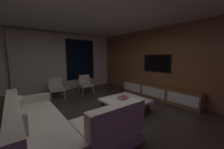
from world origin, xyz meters
TOP-DOWN VIEW (x-y plane):
  - floor at (0.00, 0.00)m, footprint 9.20×9.20m
  - back_wall_with_window at (-0.06, 3.62)m, footprint 6.60×0.30m
  - media_wall at (3.06, 0.00)m, footprint 0.12×7.80m
  - ceiling at (0.00, 0.00)m, footprint 8.20×8.20m
  - sectional_couch at (-0.97, -0.21)m, footprint 1.98×2.50m
  - coffee_table at (1.01, -0.02)m, footprint 1.16×1.16m
  - book_stack_on_coffee_table at (0.97, 0.05)m, footprint 0.28×0.22m
  - accent_chair_near_window at (1.02, 2.54)m, footprint 0.61×0.63m
  - accent_chair_by_curtain at (-0.22, 2.56)m, footprint 0.59×0.61m
  - media_console at (2.77, 0.05)m, footprint 0.46×3.10m
  - mounted_tv at (2.95, 0.25)m, footprint 0.05×1.14m

SIDE VIEW (x-z plane):
  - floor at x=0.00m, z-range 0.00..0.00m
  - coffee_table at x=1.01m, z-range 0.01..0.37m
  - media_console at x=2.77m, z-range -0.01..0.51m
  - sectional_couch at x=-0.97m, z-range -0.12..0.70m
  - book_stack_on_coffee_table at x=0.97m, z-range 0.36..0.46m
  - accent_chair_near_window at x=1.02m, z-range 0.04..0.82m
  - accent_chair_by_curtain at x=-0.22m, z-range 0.04..0.82m
  - back_wall_with_window at x=-0.06m, z-range -0.01..2.69m
  - media_wall at x=3.06m, z-range 0.00..2.70m
  - mounted_tv at x=2.95m, z-range 1.02..1.68m
  - ceiling at x=0.00m, z-range 2.70..2.70m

